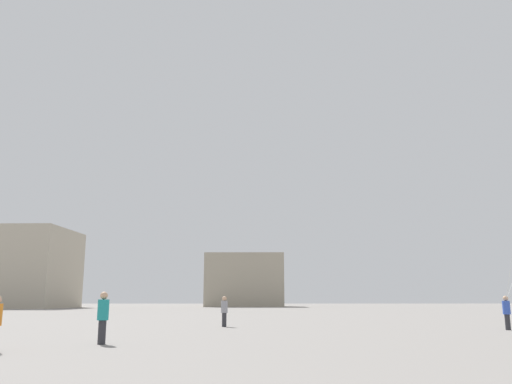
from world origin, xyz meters
The scene contains 5 objects.
person_in_blue centered at (12.11, 21.59, 0.89)m, with size 0.35×0.35×1.62m.
person_in_teal centered at (-5.25, 13.88, 0.94)m, with size 0.37×0.37×1.71m.
person_in_grey centered at (-1.67, 24.65, 0.88)m, with size 0.35×0.35×1.61m.
building_left_hall centered at (-37.00, 80.10, 6.15)m, with size 16.70×15.49×12.30m.
building_centre_hall centered at (-1.00, 93.55, 4.72)m, with size 14.30×11.14×9.43m.
Camera 1 is at (-0.39, -4.14, 1.50)m, focal length 36.74 mm.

